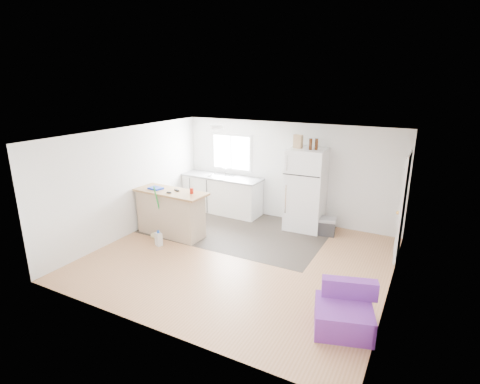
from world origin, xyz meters
name	(u,v)px	position (x,y,z in m)	size (l,w,h in m)	color
room	(239,200)	(0.00, 0.00, 1.20)	(5.51, 5.01, 2.41)	#A97047
vinyl_zone	(237,229)	(-0.73, 1.25, 0.00)	(4.05, 2.50, 0.00)	#302924
window	(231,152)	(-1.55, 2.49, 1.55)	(1.18, 0.06, 0.98)	white
interior_door	(403,207)	(2.72, 1.55, 1.02)	(0.11, 0.92, 2.10)	white
ceiling_fixture	(217,127)	(-1.20, 1.20, 2.36)	(0.30, 0.30, 0.07)	white
kitchen_cabinets	(222,194)	(-1.67, 2.16, 0.49)	(2.19, 0.76, 1.26)	white
peninsula	(171,213)	(-1.89, 0.32, 0.52)	(1.70, 0.72, 1.03)	tan
refrigerator	(306,189)	(0.62, 2.09, 0.94)	(0.86, 0.82, 1.89)	white
cooler	(324,226)	(1.14, 1.94, 0.20)	(0.56, 0.43, 0.39)	#2C2C2E
purple_seat	(344,313)	(2.31, -1.22, 0.23)	(0.95, 0.93, 0.64)	#6F309C
cleaner_jug	(159,239)	(-1.77, -0.29, 0.15)	(0.18, 0.16, 0.34)	silver
mop	(155,228)	(-2.08, -0.01, 0.23)	(0.21, 0.34, 1.23)	green
red_cup	(192,191)	(-1.34, 0.37, 1.09)	(0.08, 0.08, 0.12)	red
blue_tray	(156,188)	(-2.26, 0.28, 1.05)	(0.30, 0.22, 0.04)	#1230B1
tool_a	(177,190)	(-1.75, 0.38, 1.04)	(0.14, 0.05, 0.03)	black
tool_b	(169,192)	(-1.80, 0.17, 1.04)	(0.10, 0.04, 0.03)	black
cardboard_box	(298,142)	(0.39, 2.05, 2.04)	(0.20, 0.10, 0.30)	tan
bottle_left	(311,144)	(0.71, 1.98, 2.01)	(0.07, 0.07, 0.25)	#391B0A
bottle_right	(316,144)	(0.82, 2.05, 2.01)	(0.07, 0.07, 0.25)	#391B0A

